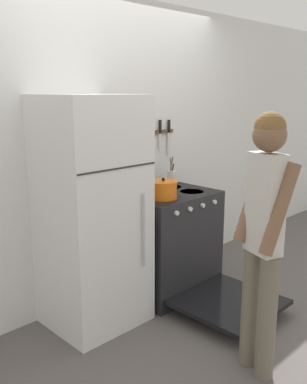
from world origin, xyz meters
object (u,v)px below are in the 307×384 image
dutch_oven_pot (163,190)px  person (264,232)px  stove_range (170,243)px  refrigerator (93,214)px  utensil_jar (171,178)px  tea_kettle (143,185)px

dutch_oven_pot → person: (-0.26, -1.10, -0.04)m
person → stove_range: bearing=-0.6°
refrigerator → stove_range: (0.80, -0.05, -0.43)m
utensil_jar → person: size_ratio=0.17×
stove_range → utensil_jar: (0.20, 0.18, 0.54)m
tea_kettle → stove_range: bearing=-45.2°
dutch_oven_pot → stove_range: bearing=26.8°
refrigerator → person: refrigerator is taller
refrigerator → utensil_jar: refrigerator is taller
refrigerator → utensil_jar: bearing=7.0°
tea_kettle → dutch_oven_pot: bearing=-93.1°
stove_range → person: (-0.45, -1.19, 0.50)m
stove_range → person: bearing=-110.5°
dutch_oven_pot → tea_kettle: tea_kettle is taller
refrigerator → person: (0.35, -1.24, 0.07)m
stove_range → person: 1.37m
tea_kettle → utensil_jar: utensil_jar is taller
stove_range → utensil_jar: 0.61m
refrigerator → tea_kettle: refrigerator is taller
dutch_oven_pot → tea_kettle: size_ratio=1.17×
stove_range → tea_kettle: size_ratio=5.82×
stove_range → person: person is taller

